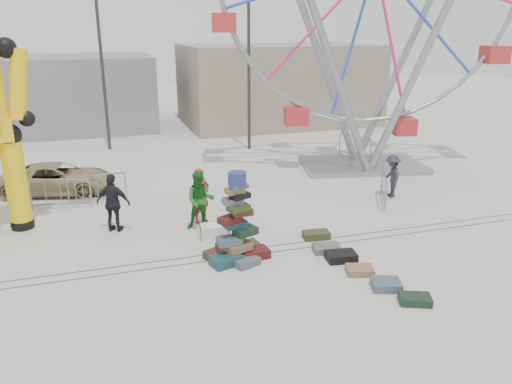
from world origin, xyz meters
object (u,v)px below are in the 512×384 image
object	(u,v)px
suitcase_tower	(237,235)
pedestrian_red	(201,196)
lamp_post_right	(251,61)
steamer_trunk	(214,231)
barricade_wheel_front	(384,188)
parked_suv	(58,179)
pedestrian_black	(113,203)
barricade_dummy_b	(61,194)
barricade_wheel_back	(355,147)
barricade_dummy_c	(97,188)
lamp_post_left	(104,61)
pedestrian_green	(200,200)
pedestrian_grey	(392,176)

from	to	relation	value
suitcase_tower	pedestrian_red	bearing A→B (deg)	84.18
lamp_post_right	steamer_trunk	bearing A→B (deg)	-112.41
barricade_wheel_front	steamer_trunk	bearing A→B (deg)	128.27
steamer_trunk	parked_suv	distance (m)	7.63
pedestrian_black	pedestrian_red	bearing A→B (deg)	-154.61
lamp_post_right	barricade_wheel_front	bearing A→B (deg)	-77.59
suitcase_tower	barricade_dummy_b	bearing A→B (deg)	117.01
barricade_wheel_front	pedestrian_red	world-z (taller)	pedestrian_red
barricade_wheel_back	barricade_dummy_c	bearing A→B (deg)	-95.44
barricade_dummy_b	pedestrian_red	size ratio (longest dim) A/B	1.11
lamp_post_left	barricade_dummy_b	bearing A→B (deg)	-102.93
lamp_post_left	barricade_wheel_back	world-z (taller)	lamp_post_left
pedestrian_green	parked_suv	distance (m)	6.81
pedestrian_black	parked_suv	bearing A→B (deg)	-40.56
lamp_post_left	steamer_trunk	xyz separation A→B (m)	(2.51, -12.89, -4.28)
suitcase_tower	pedestrian_grey	xyz separation A→B (m)	(6.92, 3.35, 0.11)
barricade_wheel_back	pedestrian_red	xyz separation A→B (m)	(-8.79, -6.02, 0.35)
barricade_dummy_c	pedestrian_grey	distance (m)	10.81
barricade_dummy_c	barricade_wheel_front	size ratio (longest dim) A/B	1.00
lamp_post_left	parked_suv	distance (m)	8.23
suitcase_tower	parked_suv	xyz separation A→B (m)	(-4.99, 7.55, -0.12)
suitcase_tower	pedestrian_green	size ratio (longest dim) A/B	1.33
barricade_dummy_b	pedestrian_black	bearing A→B (deg)	-48.67
lamp_post_left	parked_suv	bearing A→B (deg)	-107.70
barricade_wheel_front	parked_suv	world-z (taller)	parked_suv
suitcase_tower	steamer_trunk	xyz separation A→B (m)	(-0.28, 1.56, -0.49)
barricade_wheel_back	parked_suv	xyz separation A→B (m)	(-13.41, -1.42, 0.03)
lamp_post_right	barricade_wheel_front	world-z (taller)	lamp_post_right
barricade_dummy_c	lamp_post_left	bearing A→B (deg)	84.74
pedestrian_green	pedestrian_red	bearing A→B (deg)	87.76
steamer_trunk	parked_suv	size ratio (longest dim) A/B	0.21
barricade_dummy_c	suitcase_tower	bearing A→B (deg)	-58.97
lamp_post_right	pedestrian_black	bearing A→B (deg)	-127.78
pedestrian_grey	parked_suv	xyz separation A→B (m)	(-11.91, 4.20, -0.23)
suitcase_tower	barricade_dummy_b	size ratio (longest dim) A/B	1.24
barricade_wheel_front	pedestrian_grey	xyz separation A→B (m)	(0.60, 0.46, 0.25)
lamp_post_right	barricade_dummy_b	world-z (taller)	lamp_post_right
pedestrian_red	barricade_dummy_c	bearing A→B (deg)	108.72
lamp_post_right	barricade_wheel_front	distance (m)	10.56
steamer_trunk	pedestrian_grey	size ratio (longest dim) A/B	0.55
steamer_trunk	pedestrian_green	size ratio (longest dim) A/B	0.48
pedestrian_red	steamer_trunk	bearing A→B (deg)	-114.26
steamer_trunk	barricade_wheel_front	xyz separation A→B (m)	(6.60, 1.32, 0.34)
suitcase_tower	pedestrian_black	size ratio (longest dim) A/B	1.35
lamp_post_left	pedestrian_black	distance (m)	11.98
barricade_dummy_b	barricade_wheel_back	bearing A→B (deg)	22.85
lamp_post_right	barricade_wheel_back	xyz separation A→B (m)	(4.20, -3.48, -3.93)
lamp_post_right	suitcase_tower	world-z (taller)	lamp_post_right
steamer_trunk	barricade_dummy_b	size ratio (longest dim) A/B	0.44
lamp_post_left	pedestrian_green	distance (m)	12.73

